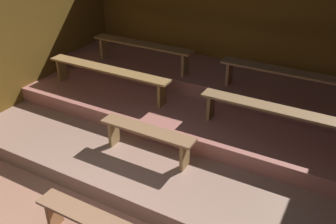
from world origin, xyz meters
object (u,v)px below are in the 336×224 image
(bench_middle_left, at_px, (108,72))
(bench_upper_right, at_px, (284,75))
(bench_upper_left, at_px, (142,48))
(bench_lower_center, at_px, (147,135))
(bench_middle_right, at_px, (283,114))

(bench_middle_left, xyz_separation_m, bench_upper_right, (2.79, 0.78, 0.24))
(bench_middle_left, distance_m, bench_upper_left, 0.84)
(bench_lower_center, distance_m, bench_middle_left, 1.76)
(bench_middle_left, bearing_deg, bench_upper_left, 74.30)
(bench_middle_right, bearing_deg, bench_upper_right, 105.70)
(bench_upper_left, height_order, bench_upper_right, same)
(bench_middle_left, xyz_separation_m, bench_middle_right, (3.01, 0.00, 0.00))
(bench_middle_right, height_order, bench_upper_left, bench_upper_left)
(bench_upper_left, bearing_deg, bench_lower_center, -55.96)
(bench_middle_right, xyz_separation_m, bench_upper_left, (-2.79, 0.78, 0.24))
(bench_middle_left, relative_size, bench_upper_right, 1.20)
(bench_middle_left, relative_size, bench_upper_left, 1.20)
(bench_middle_left, height_order, bench_upper_right, bench_upper_right)
(bench_upper_right, bearing_deg, bench_upper_left, 180.00)
(bench_middle_left, distance_m, bench_upper_right, 2.90)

